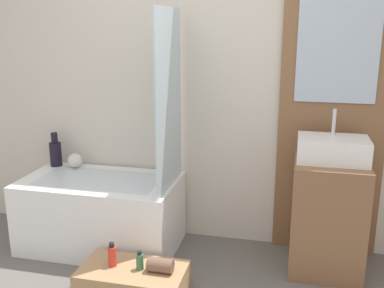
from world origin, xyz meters
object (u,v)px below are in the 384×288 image
bathtub (101,213)px  wooden_step_bench (133,280)px  sink (333,149)px  bottle_soap_secondary (140,261)px  bottle_soap_primary (112,256)px  vase_tall_dark (56,152)px  vase_round_light (75,161)px

bathtub → wooden_step_bench: (0.46, -0.55, -0.19)m
sink → bottle_soap_secondary: bearing=-152.2°
bathtub → bottle_soap_primary: bearing=-59.6°
bathtub → bottle_soap_secondary: bearing=-47.3°
vase_tall_dark → bottle_soap_secondary: vase_tall_dark is taller
vase_tall_dark → vase_round_light: (0.18, -0.01, -0.05)m
sink → vase_round_light: 1.99m
sink → wooden_step_bench: bearing=-153.2°
wooden_step_bench → sink: (1.20, 0.61, 0.78)m
bathtub → bottle_soap_primary: bathtub is taller
wooden_step_bench → bottle_soap_primary: (-0.13, -0.00, 0.16)m
bottle_soap_primary → bottle_soap_secondary: bottle_soap_primary is taller
bathtub → bottle_soap_secondary: bathtub is taller
vase_round_light → sink: bearing=-4.7°
wooden_step_bench → bathtub: bearing=129.7°
wooden_step_bench → vase_round_light: 1.20m
sink → bottle_soap_secondary: size_ratio=3.70×
vase_round_light → bottle_soap_primary: bearing=-50.6°
bottle_soap_primary → sink: bearing=24.5°
vase_tall_dark → bottle_soap_secondary: 1.33m
wooden_step_bench → bottle_soap_secondary: size_ratio=5.44×
wooden_step_bench → bottle_soap_secondary: (0.05, -0.00, 0.14)m
wooden_step_bench → bottle_soap_primary: 0.21m
wooden_step_bench → sink: size_ratio=1.47×
bottle_soap_primary → bottle_soap_secondary: 0.19m
sink → vase_tall_dark: bearing=175.3°
bathtub → bottle_soap_primary: (0.32, -0.55, -0.03)m
bottle_soap_secondary → bottle_soap_primary: bearing=180.0°
bathtub → wooden_step_bench: bathtub is taller
bottle_soap_primary → vase_tall_dark: bearing=136.0°
bottle_soap_secondary → sink: bearing=27.8°
bathtub → sink: size_ratio=2.56×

